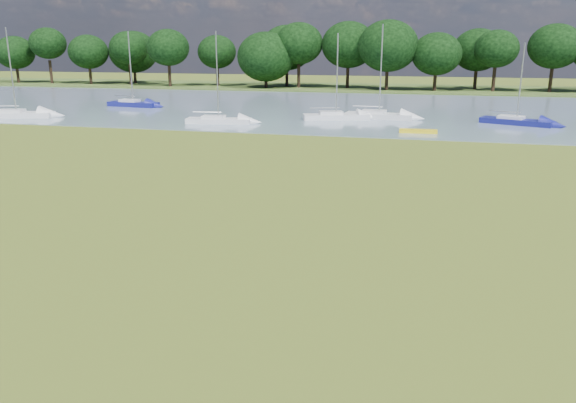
% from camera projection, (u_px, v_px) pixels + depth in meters
% --- Properties ---
extents(ground, '(220.00, 220.00, 0.00)m').
position_uv_depth(ground, '(333.00, 226.00, 22.02)').
color(ground, olive).
extents(river, '(220.00, 40.00, 0.10)m').
position_uv_depth(river, '(397.00, 110.00, 61.25)').
color(river, gray).
rests_on(river, ground).
extents(far_bank, '(220.00, 20.00, 0.40)m').
position_uv_depth(far_bank, '(409.00, 89.00, 89.28)').
color(far_bank, '#4C6626').
rests_on(far_bank, ground).
extents(kayak, '(3.00, 0.79, 0.30)m').
position_uv_depth(kayak, '(418.00, 131.00, 44.86)').
color(kayak, yellow).
rests_on(kayak, river).
extents(tree_line, '(152.75, 8.71, 10.55)m').
position_uv_depth(tree_line, '(452.00, 49.00, 82.44)').
color(tree_line, black).
rests_on(tree_line, far_bank).
extents(sailboat_0, '(6.22, 2.44, 8.23)m').
position_uv_depth(sailboat_0, '(133.00, 102.00, 63.94)').
color(sailboat_0, navy).
rests_on(sailboat_0, river).
extents(sailboat_1, '(6.40, 3.63, 7.84)m').
position_uv_depth(sailboat_1, '(335.00, 115.00, 52.90)').
color(sailboat_1, silver).
rests_on(sailboat_1, river).
extents(sailboat_2, '(6.29, 4.03, 7.00)m').
position_uv_depth(sailboat_2, '(516.00, 119.00, 49.61)').
color(sailboat_2, navy).
rests_on(sailboat_2, river).
extents(sailboat_4, '(7.12, 3.70, 8.39)m').
position_uv_depth(sailboat_4, '(16.00, 113.00, 54.46)').
color(sailboat_4, silver).
rests_on(sailboat_4, river).
extents(sailboat_5, '(5.95, 2.36, 7.97)m').
position_uv_depth(sailboat_5, '(218.00, 119.00, 50.41)').
color(sailboat_5, silver).
rests_on(sailboat_5, river).
extents(sailboat_6, '(6.56, 2.50, 8.65)m').
position_uv_depth(sailboat_6, '(378.00, 114.00, 53.59)').
color(sailboat_6, silver).
rests_on(sailboat_6, river).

